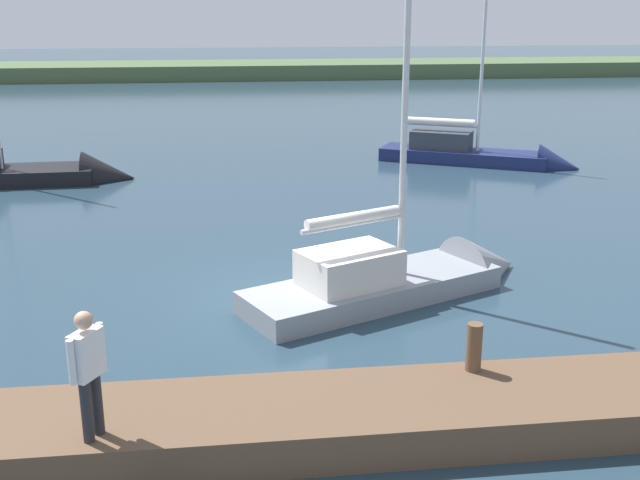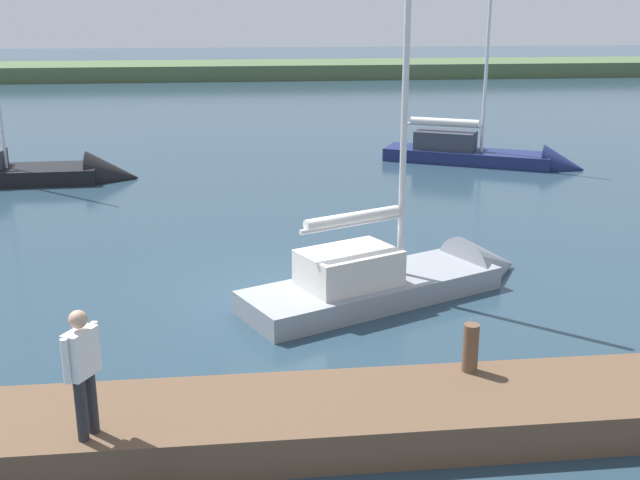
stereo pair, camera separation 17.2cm
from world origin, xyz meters
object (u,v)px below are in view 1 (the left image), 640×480
object	(u,v)px
sailboat_far_right	(412,281)
person_on_dock	(88,366)
sailboat_inner_slip	(485,159)
sailboat_near_dock	(24,178)
mooring_post_near	(474,347)

from	to	relation	value
sailboat_far_right	person_on_dock	distance (m)	8.44
sailboat_inner_slip	sailboat_near_dock	size ratio (longest dim) A/B	0.86
sailboat_near_dock	sailboat_inner_slip	bearing A→B (deg)	2.39
sailboat_inner_slip	sailboat_far_right	bearing A→B (deg)	-87.35
sailboat_inner_slip	sailboat_near_dock	xyz separation A→B (m)	(16.75, 1.21, -0.03)
mooring_post_near	person_on_dock	distance (m)	5.55
mooring_post_near	sailboat_far_right	distance (m)	4.96
sailboat_far_right	sailboat_inner_slip	world-z (taller)	sailboat_inner_slip
mooring_post_near	sailboat_near_dock	bearing A→B (deg)	-58.11
mooring_post_near	person_on_dock	bearing A→B (deg)	12.92
sailboat_far_right	sailboat_near_dock	world-z (taller)	sailboat_near_dock
sailboat_far_right	person_on_dock	bearing A→B (deg)	-157.60
mooring_post_near	sailboat_inner_slip	xyz separation A→B (m)	(-6.32, -17.99, -0.75)
mooring_post_near	sailboat_near_dock	distance (m)	19.77
sailboat_far_right	sailboat_inner_slip	xyz separation A→B (m)	(-6.05, -13.09, -0.03)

